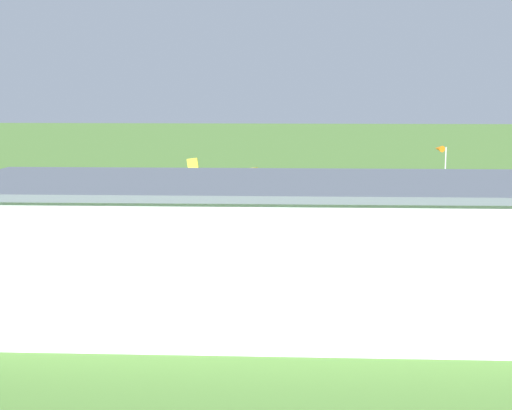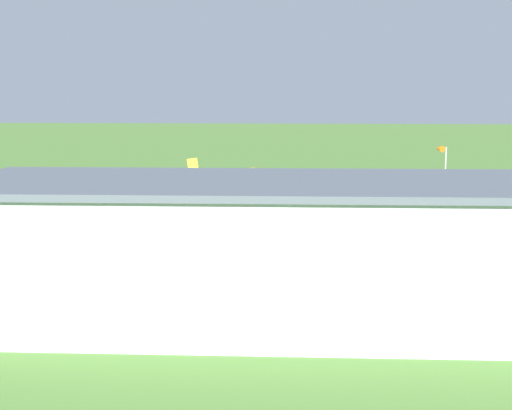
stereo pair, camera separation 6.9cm
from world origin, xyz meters
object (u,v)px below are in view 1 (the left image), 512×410
(biplane, at_px, (224,181))
(person_crossing_taxiway, at_px, (93,238))
(car_white, at_px, (17,253))
(hangar, at_px, (343,251))
(person_watching_takeoff, at_px, (74,246))
(windsock, at_px, (440,154))

(biplane, distance_m, person_crossing_taxiway, 16.34)
(person_crossing_taxiway, bearing_deg, car_white, 57.25)
(biplane, bearing_deg, person_crossing_taxiway, 58.29)
(hangar, distance_m, person_watching_takeoff, 22.70)
(biplane, relative_size, windsock, 1.17)
(hangar, xyz_separation_m, person_watching_takeoff, (18.15, -13.36, -2.77))
(car_white, distance_m, person_crossing_taxiway, 6.72)
(hangar, bearing_deg, windsock, -108.16)
(biplane, relative_size, person_crossing_taxiway, 4.59)
(biplane, bearing_deg, car_white, 57.98)
(biplane, relative_size, person_watching_takeoff, 4.45)
(person_crossing_taxiway, bearing_deg, biplane, -121.71)
(windsock, bearing_deg, person_crossing_taxiway, 31.19)
(car_white, relative_size, windsock, 0.73)
(person_crossing_taxiway, bearing_deg, hangar, 137.11)
(hangar, relative_size, car_white, 8.07)
(hangar, distance_m, person_crossing_taxiway, 24.21)
(hangar, relative_size, person_watching_takeoff, 22.40)
(hangar, relative_size, person_crossing_taxiway, 23.10)
(biplane, height_order, windsock, windsock)
(hangar, xyz_separation_m, windsock, (-11.07, -33.74, 2.17))
(hangar, height_order, biplane, hangar)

